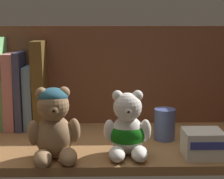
{
  "coord_description": "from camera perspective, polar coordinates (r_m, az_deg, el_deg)",
  "views": [
    {
      "loc": [
        0.67,
        -84.78,
        31.38
      ],
      "look_at": [
        2.57,
        0.0,
        14.97
      ],
      "focal_mm": 57.98,
      "sensor_mm": 36.0,
      "label": 1
    }
  ],
  "objects": [
    {
      "name": "shelf_board",
      "position": [
        0.9,
        -1.65,
        -8.77
      ],
      "size": [
        80.65,
        31.99,
        2.0
      ],
      "primitive_type": "cube",
      "color": "olive",
      "rests_on": "ground"
    },
    {
      "name": "teddy_bear_smaller",
      "position": [
        0.8,
        2.44,
        -6.4
      ],
      "size": [
        10.43,
        10.83,
        14.42
      ],
      "color": "white",
      "rests_on": "shelf_board"
    },
    {
      "name": "book_6",
      "position": [
        1.03,
        -13.99,
        0.0
      ],
      "size": [
        1.78,
        13.15,
        20.97
      ],
      "primitive_type": "cube",
      "rotation": [
        0.0,
        0.0,
        0.0
      ],
      "color": "#3A3B5E",
      "rests_on": "shelf_board"
    },
    {
      "name": "pillar_candle",
      "position": [
        0.91,
        8.29,
        -5.43
      ],
      "size": [
        5.26,
        5.26,
        7.77
      ],
      "primitive_type": "cylinder",
      "color": "#4C5B99",
      "rests_on": "shelf_board"
    },
    {
      "name": "book_5",
      "position": [
        1.03,
        -15.38,
        -0.11
      ],
      "size": [
        3.09,
        12.05,
        20.64
      ],
      "primitive_type": "cube",
      "rotation": [
        0.0,
        0.01,
        0.0
      ],
      "color": "tan",
      "rests_on": "shelf_board"
    },
    {
      "name": "book_7",
      "position": [
        1.02,
        -12.68,
        -1.07
      ],
      "size": [
        2.37,
        11.49,
        17.05
      ],
      "primitive_type": "cube",
      "color": "#7091B0",
      "rests_on": "shelf_board"
    },
    {
      "name": "book_4",
      "position": [
        1.03,
        -16.84,
        1.03
      ],
      "size": [
        1.89,
        10.54,
        24.8
      ],
      "primitive_type": "cube",
      "color": "#75CA73",
      "rests_on": "shelf_board"
    },
    {
      "name": "small_product_box",
      "position": [
        0.82,
        14.09,
        -8.29
      ],
      "size": [
        8.28,
        7.19,
        5.91
      ],
      "color": "silver",
      "rests_on": "shelf_board"
    },
    {
      "name": "book_8",
      "position": [
        1.01,
        -11.07,
        0.83
      ],
      "size": [
        3.57,
        12.88,
        23.95
      ],
      "primitive_type": "cube",
      "rotation": [
        0.0,
        -0.02,
        0.0
      ],
      "color": "brown",
      "rests_on": "shelf_board"
    },
    {
      "name": "teddy_bear_larger",
      "position": [
        0.78,
        -9.15,
        -5.63
      ],
      "size": [
        11.52,
        11.96,
        15.54
      ],
      "color": "#93704C",
      "rests_on": "shelf_board"
    },
    {
      "name": "shelf_back_panel",
      "position": [
        1.03,
        -1.64,
        1.7
      ],
      "size": [
        83.05,
        1.2,
        29.75
      ],
      "primitive_type": "cube",
      "color": "brown",
      "rests_on": "ground"
    }
  ]
}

